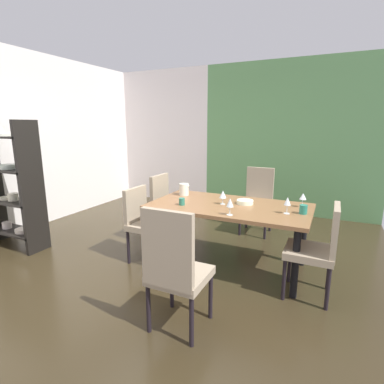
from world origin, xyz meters
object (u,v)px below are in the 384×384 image
cup_east (182,202)px  display_shelf (10,185)px  chair_head_far (258,198)px  serving_bowl_front (245,202)px  chair_left_near (144,220)px  wine_glass_west (287,202)px  wine_glass_north (230,203)px  wine_glass_corner (223,195)px  pitcher_center (184,189)px  chair_left_far (167,207)px  wine_glass_rear (303,197)px  chair_head_near (175,267)px  dining_table (229,212)px  chair_right_near (319,246)px  cup_near_window (303,209)px

cup_east → display_shelf: bearing=-169.0°
chair_head_far → serving_bowl_front: bearing=95.8°
chair_left_near → wine_glass_west: (1.63, 0.20, 0.36)m
wine_glass_north → wine_glass_corner: bearing=119.2°
serving_bowl_front → cup_east: 0.73m
serving_bowl_front → pitcher_center: pitcher_center is taller
chair_left_far → wine_glass_rear: chair_left_far is taller
chair_left_far → wine_glass_corner: 1.01m
chair_head_far → wine_glass_corner: 1.35m
chair_left_far → serving_bowl_front: 1.17m
chair_left_near → wine_glass_rear: (1.75, 0.53, 0.35)m
chair_head_near → serving_bowl_front: chair_head_near is taller
dining_table → chair_head_near: size_ratio=1.71×
chair_right_near → cup_near_window: size_ratio=9.80×
cup_near_window → wine_glass_rear: bearing=97.3°
chair_head_far → display_shelf: (-2.86, -1.99, 0.31)m
chair_head_far → serving_bowl_front: 1.21m
cup_near_window → chair_head_far: bearing=120.3°
wine_glass_west → cup_near_window: bearing=22.7°
wine_glass_north → cup_near_window: bearing=28.5°
wine_glass_west → serving_bowl_front: bearing=158.3°
chair_left_far → chair_head_near: (0.99, -1.59, 0.03)m
chair_left_far → wine_glass_corner: bearing=72.4°
chair_head_near → cup_near_window: bearing=58.2°
chair_head_far → display_shelf: bearing=34.9°
wine_glass_rear → display_shelf: bearing=-165.4°
chair_left_far → pitcher_center: chair_left_far is taller
chair_right_near → wine_glass_corner: bearing=75.4°
serving_bowl_front → chair_head_far: bearing=95.8°
chair_left_far → chair_left_near: bearing=0.7°
chair_head_far → dining_table: bearing=88.7°
serving_bowl_front → chair_left_far: bearing=171.7°
wine_glass_corner → wine_glass_west: (0.72, -0.08, 0.01)m
chair_left_far → cup_near_window: chair_left_far is taller
dining_table → chair_left_far: 1.03m
display_shelf → wine_glass_north: 2.97m
cup_east → cup_near_window: bearing=9.8°
wine_glass_corner → wine_glass_north: 0.43m
dining_table → cup_east: cup_east is taller
pitcher_center → chair_head_near: bearing=-65.6°
chair_left_far → display_shelf: size_ratio=0.57×
chair_right_near → pitcher_center: size_ratio=6.02×
cup_east → pitcher_center: bearing=113.9°
chair_right_near → chair_head_near: chair_head_near is taller
dining_table → cup_near_window: 0.81m
chair_head_far → wine_glass_west: (0.62, -1.38, 0.33)m
chair_left_far → wine_glass_rear: bearing=88.8°
chair_left_far → wine_glass_north: bearing=59.4°
chair_head_far → display_shelf: 3.50m
wine_glass_west → pitcher_center: size_ratio=1.15×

